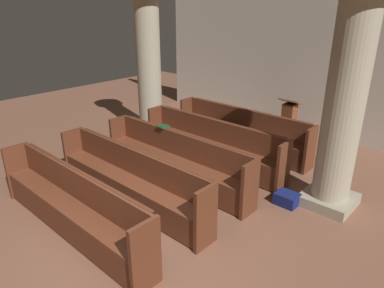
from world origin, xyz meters
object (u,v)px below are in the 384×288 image
Objects in this scene: pew_row_1 at (212,142)px; pew_row_2 at (175,157)px; hymn_book at (163,126)px; kneeler_box_navy at (287,199)px; pillar_aisle_side at (345,98)px; lectern at (288,124)px; pew_row_3 at (130,177)px; pillar_far_side at (148,61)px; pew_row_4 at (71,202)px; pew_row_0 at (241,129)px.

pew_row_2 is (0.00, -1.06, 0.00)m from pew_row_1.
hymn_book is at bearing -119.83° from pew_row_1.
pew_row_2 is at bearing -160.78° from kneeler_box_navy.
lectern is (-1.92, 2.14, -1.38)m from pillar_aisle_side.
pew_row_3 is 4.39m from lectern.
pillar_far_side reaches higher than hymn_book.
pew_row_2 is 3.11× the size of lectern.
hymn_book is at bearing 111.87° from pew_row_3.
pew_row_1 is at bearing 90.00° from pew_row_4.
pillar_far_side is at bearing 168.84° from kneeler_box_navy.
pew_row_3 is 1.42m from hymn_book.
kneeler_box_navy is at bearing 41.73° from pew_row_3.
pew_row_0 is 9.10× the size of kneeler_box_navy.
pillar_far_side is (-2.42, 0.48, 1.33)m from pew_row_1.
pew_row_0 is 3.18m from pew_row_3.
pew_row_4 is 5.45m from lectern.
pew_row_0 is 1.30m from lectern.
pew_row_3 and pew_row_4 have the same top height.
pew_row_4 is 0.96× the size of pillar_far_side.
pew_row_2 is at bearing -90.00° from pew_row_1.
pew_row_0 and pew_row_4 have the same top height.
lectern is (0.55, 1.17, -0.05)m from pew_row_0.
kneeler_box_navy is (2.46, 0.49, -0.84)m from hymn_book.
pillar_aisle_side reaches higher than kneeler_box_navy.
pew_row_2 is at bearing -154.98° from pillar_aisle_side.
pew_row_2 is 1.00× the size of pew_row_4.
hymn_book is at bearing 102.24° from pew_row_4.
pillar_far_side reaches higher than pew_row_2.
pew_row_4 is (0.00, -1.06, 0.00)m from pew_row_3.
pew_row_0 is at bearing -115.28° from lectern.
pew_row_3 is (0.00, -2.12, 0.00)m from pew_row_1.
lectern is (0.55, 4.36, -0.05)m from pew_row_3.
pew_row_1 is 1.06m from pew_row_2.
pew_row_4 is 2.41m from hymn_book.
pillar_aisle_side reaches higher than pew_row_0.
lectern is (0.55, 3.29, -0.05)m from pew_row_2.
pillar_far_side is (-2.42, 1.54, 1.33)m from pew_row_2.
pew_row_1 is at bearing -90.00° from pew_row_0.
lectern is at bearing 118.20° from kneeler_box_navy.
pew_row_0 is 16.97× the size of hymn_book.
pew_row_2 is at bearing -20.49° from hymn_book.
pew_row_1 is 1.00× the size of pew_row_2.
pew_row_2 is at bearing -32.54° from pillar_far_side.
pillar_aisle_side is at bearing 42.41° from kneeler_box_navy.
pillar_aisle_side is (2.47, -0.97, 1.33)m from pew_row_0.
pillar_aisle_side is 17.74× the size of hymn_book.
kneeler_box_navy is at bearing 19.22° from pew_row_2.
pillar_far_side is (-2.42, 2.61, 1.33)m from pew_row_3.
pillar_aisle_side is (2.47, 2.22, 1.33)m from pew_row_3.
pew_row_0 is at bearing 90.00° from pew_row_3.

